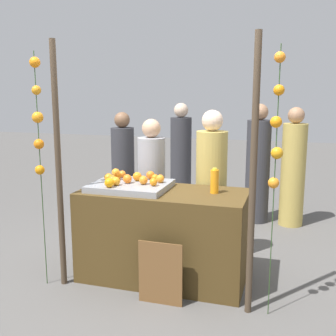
{
  "coord_description": "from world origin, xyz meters",
  "views": [
    {
      "loc": [
        1.18,
        -3.68,
        1.85
      ],
      "look_at": [
        0.0,
        0.15,
        1.09
      ],
      "focal_mm": 43.91,
      "sensor_mm": 36.0,
      "label": 1
    }
  ],
  "objects_px": {
    "chalkboard_sign": "(161,274)",
    "vendor_right": "(211,192)",
    "stall_counter": "(164,235)",
    "orange_0": "(116,173)",
    "juice_bottle": "(215,181)",
    "vendor_left": "(152,191)",
    "orange_1": "(109,178)"
  },
  "relations": [
    {
      "from": "juice_bottle",
      "to": "vendor_right",
      "type": "xyz_separation_m",
      "value": [
        -0.13,
        0.51,
        -0.24
      ]
    },
    {
      "from": "juice_bottle",
      "to": "chalkboard_sign",
      "type": "height_order",
      "value": "juice_bottle"
    },
    {
      "from": "chalkboard_sign",
      "to": "vendor_left",
      "type": "distance_m",
      "value": 1.29
    },
    {
      "from": "juice_bottle",
      "to": "vendor_left",
      "type": "distance_m",
      "value": 1.03
    },
    {
      "from": "orange_1",
      "to": "vendor_right",
      "type": "height_order",
      "value": "vendor_right"
    },
    {
      "from": "chalkboard_sign",
      "to": "vendor_right",
      "type": "relative_size",
      "value": 0.35
    },
    {
      "from": "orange_0",
      "to": "juice_bottle",
      "type": "relative_size",
      "value": 0.36
    },
    {
      "from": "juice_bottle",
      "to": "vendor_right",
      "type": "distance_m",
      "value": 0.57
    },
    {
      "from": "orange_0",
      "to": "vendor_right",
      "type": "bearing_deg",
      "value": 19.76
    },
    {
      "from": "orange_1",
      "to": "vendor_right",
      "type": "bearing_deg",
      "value": 33.25
    },
    {
      "from": "orange_0",
      "to": "vendor_left",
      "type": "bearing_deg",
      "value": 55.28
    },
    {
      "from": "stall_counter",
      "to": "juice_bottle",
      "type": "bearing_deg",
      "value": 7.6
    },
    {
      "from": "juice_bottle",
      "to": "chalkboard_sign",
      "type": "xyz_separation_m",
      "value": [
        -0.35,
        -0.57,
        -0.73
      ]
    },
    {
      "from": "orange_0",
      "to": "orange_1",
      "type": "relative_size",
      "value": 1.0
    },
    {
      "from": "stall_counter",
      "to": "juice_bottle",
      "type": "height_order",
      "value": "juice_bottle"
    },
    {
      "from": "stall_counter",
      "to": "chalkboard_sign",
      "type": "relative_size",
      "value": 2.78
    },
    {
      "from": "orange_0",
      "to": "vendor_left",
      "type": "xyz_separation_m",
      "value": [
        0.27,
        0.38,
        -0.28
      ]
    },
    {
      "from": "vendor_right",
      "to": "orange_1",
      "type": "bearing_deg",
      "value": -146.75
    },
    {
      "from": "stall_counter",
      "to": "vendor_right",
      "type": "xyz_separation_m",
      "value": [
        0.36,
        0.57,
        0.32
      ]
    },
    {
      "from": "chalkboard_sign",
      "to": "vendor_right",
      "type": "xyz_separation_m",
      "value": [
        0.22,
        1.08,
        0.49
      ]
    },
    {
      "from": "orange_1",
      "to": "juice_bottle",
      "type": "xyz_separation_m",
      "value": [
        1.05,
        0.1,
        0.01
      ]
    },
    {
      "from": "stall_counter",
      "to": "vendor_right",
      "type": "relative_size",
      "value": 0.97
    },
    {
      "from": "chalkboard_sign",
      "to": "vendor_right",
      "type": "distance_m",
      "value": 1.2
    },
    {
      "from": "orange_0",
      "to": "chalkboard_sign",
      "type": "bearing_deg",
      "value": -44.81
    },
    {
      "from": "orange_0",
      "to": "chalkboard_sign",
      "type": "relative_size",
      "value": 0.15
    },
    {
      "from": "vendor_left",
      "to": "vendor_right",
      "type": "relative_size",
      "value": 0.93
    },
    {
      "from": "stall_counter",
      "to": "chalkboard_sign",
      "type": "bearing_deg",
      "value": -75.14
    },
    {
      "from": "stall_counter",
      "to": "orange_1",
      "type": "xyz_separation_m",
      "value": [
        -0.56,
        -0.03,
        0.55
      ]
    },
    {
      "from": "orange_1",
      "to": "stall_counter",
      "type": "bearing_deg",
      "value": 3.28
    },
    {
      "from": "juice_bottle",
      "to": "vendor_left",
      "type": "height_order",
      "value": "vendor_left"
    },
    {
      "from": "orange_0",
      "to": "orange_1",
      "type": "distance_m",
      "value": 0.26
    },
    {
      "from": "orange_1",
      "to": "chalkboard_sign",
      "type": "bearing_deg",
      "value": -34.1
    }
  ]
}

